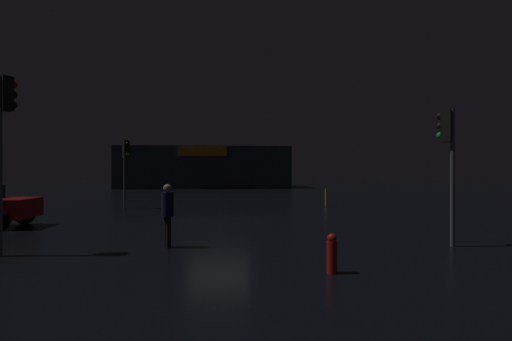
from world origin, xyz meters
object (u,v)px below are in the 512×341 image
traffic_signal_main (448,145)px  pedestrian (167,210)px  fire_hydrant (332,254)px  traffic_signal_cross_left (4,128)px  store_building (205,167)px  traffic_signal_opposite (126,156)px

traffic_signal_main → pedestrian: size_ratio=2.20×
fire_hydrant → traffic_signal_cross_left: bearing=164.0°
traffic_signal_main → pedestrian: 8.08m
fire_hydrant → store_building: bearing=97.2°
pedestrian → fire_hydrant: pedestrian is taller
traffic_signal_cross_left → pedestrian: 4.55m
traffic_signal_main → fire_hydrant: 5.37m
traffic_signal_cross_left → pedestrian: (3.94, 0.69, -2.17)m
store_building → pedestrian: 36.06m
store_building → fire_hydrant: bearing=-82.8°
traffic_signal_opposite → pedestrian: size_ratio=2.15×
traffic_signal_main → traffic_signal_opposite: (-11.83, 11.26, 0.05)m
traffic_signal_opposite → fire_hydrant: traffic_signal_opposite is taller
traffic_signal_main → traffic_signal_opposite: size_ratio=1.02×
traffic_signal_opposite → fire_hydrant: size_ratio=4.54×
traffic_signal_main → pedestrian: bearing=177.4°
traffic_signal_cross_left → fire_hydrant: (7.77, -2.22, -2.78)m
traffic_signal_cross_left → pedestrian: size_ratio=2.56×
pedestrian → traffic_signal_main: bearing=-2.6°
store_building → traffic_signal_main: 37.45m
pedestrian → fire_hydrant: size_ratio=2.12×
store_building → traffic_signal_main: store_building is taller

